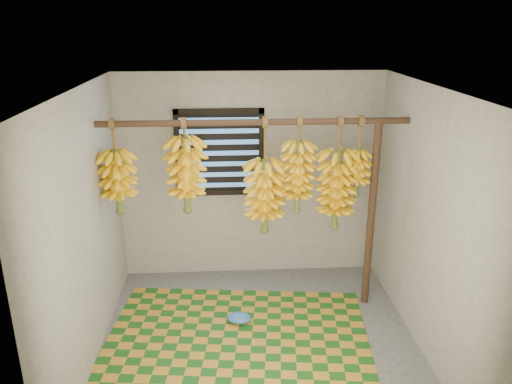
{
  "coord_description": "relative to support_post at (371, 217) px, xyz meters",
  "views": [
    {
      "loc": [
        -0.29,
        -3.98,
        2.94
      ],
      "look_at": [
        0.0,
        0.55,
        1.35
      ],
      "focal_mm": 35.0,
      "sensor_mm": 36.0,
      "label": 1
    }
  ],
  "objects": [
    {
      "name": "hanging_pole",
      "position": [
        -1.2,
        0.0,
        1.0
      ],
      "size": [
        3.0,
        0.06,
        0.06
      ],
      "primitive_type": "cylinder",
      "rotation": [
        0.0,
        1.57,
        0.0
      ],
      "color": "#3D2A1B",
      "rests_on": "wall_left"
    },
    {
      "name": "banana_bunch_c",
      "position": [
        -1.1,
        0.0,
        0.25
      ],
      "size": [
        0.38,
        0.38,
        1.18
      ],
      "color": "brown",
      "rests_on": "hanging_pole"
    },
    {
      "name": "wall_back",
      "position": [
        -1.2,
        0.8,
        0.2
      ],
      "size": [
        3.0,
        0.01,
        2.4
      ],
      "primitive_type": "cube",
      "color": "gray",
      "rests_on": "floor"
    },
    {
      "name": "banana_bunch_d",
      "position": [
        -0.77,
        0.0,
        0.44
      ],
      "size": [
        0.33,
        0.33,
        0.98
      ],
      "color": "brown",
      "rests_on": "hanging_pole"
    },
    {
      "name": "banana_bunch_e",
      "position": [
        -0.38,
        0.0,
        0.3
      ],
      "size": [
        0.39,
        0.39,
        1.16
      ],
      "color": "brown",
      "rests_on": "hanging_pole"
    },
    {
      "name": "floor",
      "position": [
        -1.2,
        -0.7,
        -1.0
      ],
      "size": [
        3.0,
        3.0,
        0.01
      ],
      "primitive_type": "cube",
      "color": "#474747",
      "rests_on": "ground"
    },
    {
      "name": "wall_right",
      "position": [
        0.3,
        -0.7,
        0.2
      ],
      "size": [
        0.01,
        3.0,
        2.4
      ],
      "primitive_type": "cube",
      "color": "gray",
      "rests_on": "floor"
    },
    {
      "name": "plastic_bag",
      "position": [
        -1.38,
        -0.33,
        -0.94
      ],
      "size": [
        0.27,
        0.22,
        0.1
      ],
      "primitive_type": "ellipsoid",
      "rotation": [
        0.0,
        0.0,
        -0.17
      ],
      "color": "#3067B6",
      "rests_on": "woven_mat"
    },
    {
      "name": "banana_bunch_a",
      "position": [
        -2.54,
        0.0,
        0.43
      ],
      "size": [
        0.34,
        0.34,
        0.94
      ],
      "color": "brown",
      "rests_on": "hanging_pole"
    },
    {
      "name": "window",
      "position": [
        -1.55,
        0.78,
        0.5
      ],
      "size": [
        1.0,
        0.04,
        1.0
      ],
      "color": "black",
      "rests_on": "wall_back"
    },
    {
      "name": "ceiling",
      "position": [
        -1.2,
        -0.7,
        1.4
      ],
      "size": [
        3.0,
        3.0,
        0.01
      ],
      "primitive_type": "cube",
      "color": "silver",
      "rests_on": "wall_back"
    },
    {
      "name": "banana_bunch_b",
      "position": [
        -1.87,
        0.0,
        0.49
      ],
      "size": [
        0.37,
        0.37,
        0.94
      ],
      "color": "brown",
      "rests_on": "hanging_pole"
    },
    {
      "name": "support_post",
      "position": [
        0.0,
        0.0,
        0.0
      ],
      "size": [
        0.08,
        0.08,
        2.0
      ],
      "primitive_type": "cylinder",
      "color": "#3D2A1B",
      "rests_on": "floor"
    },
    {
      "name": "banana_bunch_f",
      "position": [
        -0.18,
        0.0,
        0.48
      ],
      "size": [
        0.25,
        0.25,
        0.82
      ],
      "color": "brown",
      "rests_on": "hanging_pole"
    },
    {
      "name": "wall_left",
      "position": [
        -2.71,
        -0.7,
        0.2
      ],
      "size": [
        0.01,
        3.0,
        2.4
      ],
      "primitive_type": "cube",
      "color": "gray",
      "rests_on": "floor"
    },
    {
      "name": "woven_mat",
      "position": [
        -1.42,
        -0.7,
        -0.99
      ],
      "size": [
        2.73,
        2.28,
        0.01
      ],
      "primitive_type": "cube",
      "rotation": [
        0.0,
        0.0,
        -0.11
      ],
      "color": "#194F17",
      "rests_on": "floor"
    }
  ]
}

